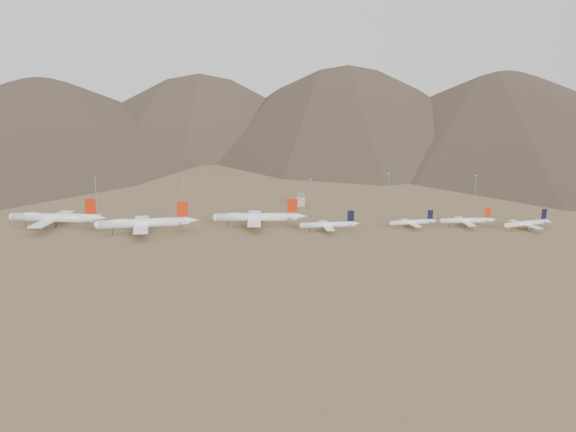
{
  "coord_description": "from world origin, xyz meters",
  "views": [
    {
      "loc": [
        9.63,
        -433.13,
        110.77
      ],
      "look_at": [
        17.64,
        30.0,
        10.28
      ],
      "focal_mm": 40.0,
      "sensor_mm": 36.0,
      "label": 1
    }
  ],
  "objects_px": {
    "widebody_west": "(54,218)",
    "narrowbody_a": "(329,225)",
    "narrowbody_b": "(413,222)",
    "control_tower": "(300,200)",
    "widebody_centre": "(143,223)",
    "widebody_east": "(256,217)"
  },
  "relations": [
    {
      "from": "widebody_centre",
      "to": "narrowbody_a",
      "type": "relative_size",
      "value": 1.63
    },
    {
      "from": "widebody_west",
      "to": "narrowbody_a",
      "type": "bearing_deg",
      "value": 1.7
    },
    {
      "from": "widebody_east",
      "to": "control_tower",
      "type": "xyz_separation_m",
      "value": [
        36.06,
        79.86,
        -2.03
      ]
    },
    {
      "from": "widebody_west",
      "to": "widebody_east",
      "type": "height_order",
      "value": "widebody_west"
    },
    {
      "from": "widebody_centre",
      "to": "narrowbody_b",
      "type": "distance_m",
      "value": 199.59
    },
    {
      "from": "narrowbody_a",
      "to": "control_tower",
      "type": "bearing_deg",
      "value": 93.65
    },
    {
      "from": "widebody_east",
      "to": "narrowbody_a",
      "type": "height_order",
      "value": "widebody_east"
    },
    {
      "from": "widebody_east",
      "to": "narrowbody_b",
      "type": "relative_size",
      "value": 1.87
    },
    {
      "from": "widebody_centre",
      "to": "widebody_west",
      "type": "bearing_deg",
      "value": 154.65
    },
    {
      "from": "widebody_west",
      "to": "widebody_east",
      "type": "bearing_deg",
      "value": 6.19
    },
    {
      "from": "widebody_centre",
      "to": "control_tower",
      "type": "distance_m",
      "value": 153.88
    },
    {
      "from": "widebody_west",
      "to": "narrowbody_a",
      "type": "relative_size",
      "value": 1.67
    },
    {
      "from": "narrowbody_b",
      "to": "control_tower",
      "type": "height_order",
      "value": "narrowbody_b"
    },
    {
      "from": "widebody_centre",
      "to": "control_tower",
      "type": "height_order",
      "value": "widebody_centre"
    },
    {
      "from": "control_tower",
      "to": "narrowbody_a",
      "type": "bearing_deg",
      "value": -79.56
    },
    {
      "from": "narrowbody_a",
      "to": "widebody_west",
      "type": "bearing_deg",
      "value": 169.11
    },
    {
      "from": "widebody_east",
      "to": "control_tower",
      "type": "distance_m",
      "value": 87.65
    },
    {
      "from": "widebody_west",
      "to": "narrowbody_b",
      "type": "height_order",
      "value": "widebody_west"
    },
    {
      "from": "narrowbody_a",
      "to": "narrowbody_b",
      "type": "distance_m",
      "value": 65.04
    },
    {
      "from": "narrowbody_a",
      "to": "narrowbody_b",
      "type": "height_order",
      "value": "narrowbody_a"
    },
    {
      "from": "widebody_west",
      "to": "narrowbody_a",
      "type": "xyz_separation_m",
      "value": [
        205.55,
        -14.75,
        -2.89
      ]
    },
    {
      "from": "widebody_east",
      "to": "narrowbody_b",
      "type": "xyz_separation_m",
      "value": [
        117.84,
        -5.07,
        -3.2
      ]
    }
  ]
}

